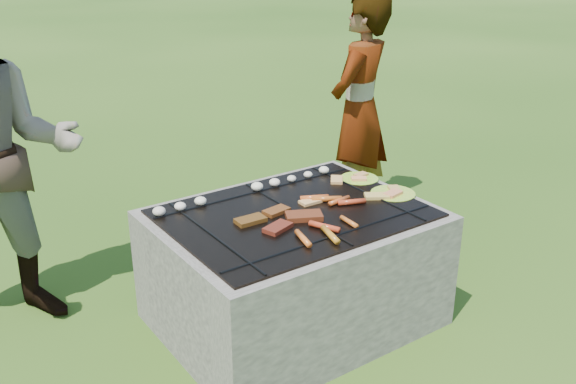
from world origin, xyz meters
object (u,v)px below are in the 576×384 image
Objects in this scene: plate_near at (393,194)px; plate_far at (359,179)px; fire_pit at (294,272)px; cook at (359,110)px.

plate_far is at bearing 89.97° from plate_near.
plate_near is (-0.00, -0.27, 0.00)m from plate_far.
fire_pit is 0.66m from plate_near.
cook is at bearing 58.49° from plate_near.
fire_pit is at bearing 12.21° from cook.
plate_near is 1.12m from cook.
plate_near is at bearing -90.03° from plate_far.
plate_far is 0.16× the size of cook.
fire_pit is 0.67m from plate_far.
cook is (1.14, 0.84, 0.48)m from fire_pit.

